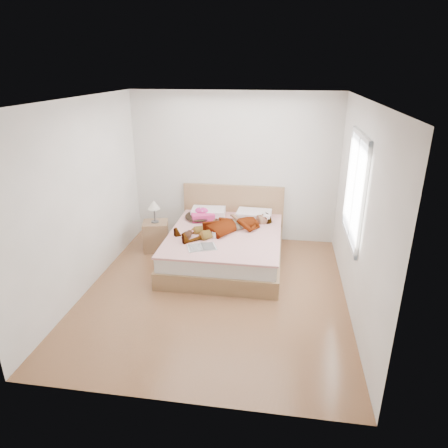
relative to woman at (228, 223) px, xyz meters
name	(u,v)px	position (x,y,z in m)	size (l,w,h in m)	color
ground	(215,292)	(-0.03, -1.08, -0.63)	(4.00, 4.00, 0.00)	#4D3018
woman	(228,223)	(0.00, 0.00, 0.00)	(0.65, 1.72, 0.24)	white
hair	(199,216)	(-0.57, 0.45, -0.08)	(0.47, 0.58, 0.09)	black
phone	(202,210)	(-0.50, 0.40, 0.06)	(0.04, 0.09, 0.01)	silver
room_shell	(355,189)	(1.75, -0.78, 0.87)	(4.00, 4.00, 4.00)	white
bed	(226,244)	(-0.03, -0.05, -0.35)	(1.80, 2.08, 1.00)	brown
towel	(202,215)	(-0.50, 0.40, -0.04)	(0.46, 0.41, 0.20)	#F84379
magazine	(202,247)	(-0.28, -0.73, -0.11)	(0.48, 0.40, 0.02)	silver
coffee_mug	(215,235)	(-0.15, -0.34, -0.07)	(0.13, 0.09, 0.10)	white
plush_toy	(187,235)	(-0.56, -0.45, -0.05)	(0.18, 0.24, 0.12)	black
nightstand	(156,234)	(-1.26, 0.16, -0.33)	(0.49, 0.46, 0.89)	brown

